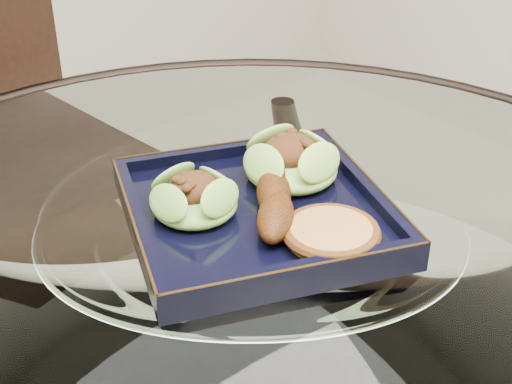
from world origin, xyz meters
TOP-DOWN VIEW (x-y plane):
  - dining_table at (-0.00, -0.00)m, footprint 1.13×1.13m
  - dining_chair at (-0.11, 0.48)m, footprint 0.53×0.53m
  - navy_plate at (0.03, 0.03)m, footprint 0.35×0.35m
  - lettuce_wrap_left at (-0.02, 0.07)m, footprint 0.11×0.11m
  - lettuce_wrap_right at (0.11, 0.06)m, footprint 0.14×0.14m
  - roasted_plantain at (0.05, 0.03)m, footprint 0.14×0.16m
  - crumb_patty at (0.05, -0.06)m, footprint 0.09×0.09m

SIDE VIEW (x-z plane):
  - dining_chair at x=-0.11m, z-range 0.06..1.11m
  - dining_table at x=0.00m, z-range 0.21..0.98m
  - navy_plate at x=0.03m, z-range 0.76..0.78m
  - crumb_patty at x=0.05m, z-range 0.78..0.80m
  - lettuce_wrap_left at x=-0.02m, z-range 0.78..0.81m
  - roasted_plantain at x=0.05m, z-range 0.78..0.82m
  - lettuce_wrap_right at x=0.11m, z-range 0.78..0.82m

